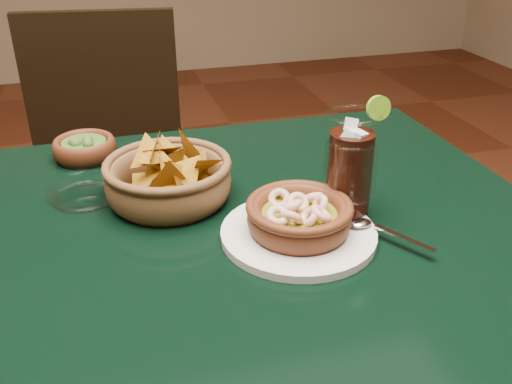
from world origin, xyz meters
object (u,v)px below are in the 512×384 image
object	(u,v)px
shrimp_plate	(299,220)
chip_basket	(169,179)
cola_drink	(350,168)
dining_chair	(108,179)
dining_table	(165,289)

from	to	relation	value
shrimp_plate	chip_basket	world-z (taller)	chip_basket
chip_basket	cola_drink	distance (m)	0.29
dining_chair	cola_drink	world-z (taller)	cola_drink
dining_chair	shrimp_plate	world-z (taller)	dining_chair
cola_drink	dining_chair	bearing A→B (deg)	115.10
dining_table	shrimp_plate	world-z (taller)	shrimp_plate
dining_chair	chip_basket	world-z (taller)	dining_chair
dining_chair	cola_drink	bearing A→B (deg)	-64.90
dining_table	cola_drink	size ratio (longest dim) A/B	6.35
chip_basket	cola_drink	xyz separation A→B (m)	(0.25, -0.13, 0.04)
chip_basket	cola_drink	world-z (taller)	cola_drink
dining_table	cola_drink	bearing A→B (deg)	-5.08
dining_table	shrimp_plate	bearing A→B (deg)	-18.04
dining_table	chip_basket	distance (m)	0.17
dining_table	dining_chair	size ratio (longest dim) A/B	1.30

